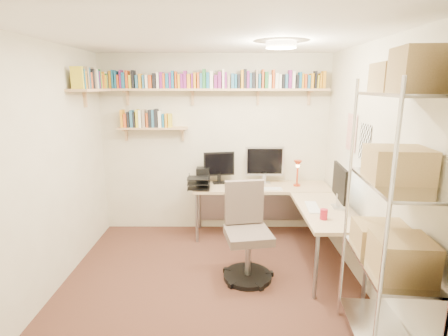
% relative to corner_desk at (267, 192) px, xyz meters
% --- Properties ---
extents(ground, '(3.20, 3.20, 0.00)m').
position_rel_corner_desk_xyz_m(ground, '(-0.70, -0.97, -0.71)').
color(ground, '#46261E').
rests_on(ground, ground).
extents(room_shell, '(3.24, 3.04, 2.52)m').
position_rel_corner_desk_xyz_m(room_shell, '(-0.69, -0.97, 0.83)').
color(room_shell, beige).
rests_on(room_shell, ground).
extents(wall_shelves, '(3.12, 1.09, 0.80)m').
position_rel_corner_desk_xyz_m(wall_shelves, '(-1.12, 0.32, 1.31)').
color(wall_shelves, tan).
rests_on(wall_shelves, ground).
extents(corner_desk, '(1.93, 1.88, 1.25)m').
position_rel_corner_desk_xyz_m(corner_desk, '(0.00, 0.00, 0.00)').
color(corner_desk, beige).
rests_on(corner_desk, ground).
extents(office_chair, '(0.56, 0.56, 1.06)m').
position_rel_corner_desk_xyz_m(office_chair, '(-0.31, -0.86, -0.27)').
color(office_chair, black).
rests_on(office_chair, ground).
extents(wire_rack, '(0.53, 0.96, 2.30)m').
position_rel_corner_desk_xyz_m(wire_rack, '(0.68, -2.02, 0.69)').
color(wire_rack, silver).
rests_on(wire_rack, ground).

